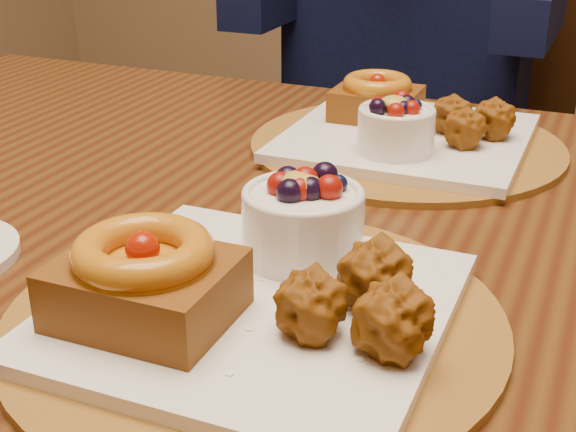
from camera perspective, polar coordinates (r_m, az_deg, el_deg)
The scene contains 4 objects.
dining_table at distance 0.83m, azimuth 4.14°, elevation -4.84°, with size 1.60×0.90×0.76m.
place_setting_near at distance 0.61m, azimuth -2.50°, elevation -4.88°, with size 0.38×0.38×0.09m.
place_setting_far at distance 0.98m, azimuth 8.27°, elevation 6.04°, with size 0.38×0.38×0.08m.
chair_far at distance 1.65m, azimuth 13.12°, elevation 2.45°, with size 0.55×0.55×0.88m.
Camera 1 is at (0.32, -0.78, 1.08)m, focal length 50.00 mm.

